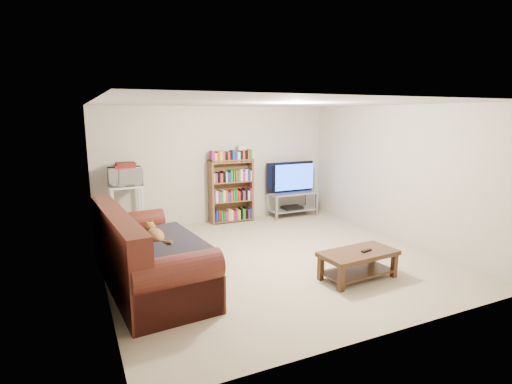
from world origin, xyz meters
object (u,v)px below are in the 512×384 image
tv_stand (292,200)px  bookshelf (231,190)px  coffee_table (358,260)px  sofa (143,261)px

tv_stand → bookshelf: (-1.40, 0.12, 0.32)m
coffee_table → bookshelf: bookshelf is taller
sofa → tv_stand: sofa is taller
sofa → bookshelf: size_ratio=1.89×
tv_stand → bookshelf: bearing=174.8°
sofa → coffee_table: size_ratio=2.26×
sofa → coffee_table: 2.89m
coffee_table → sofa: bearing=156.2°
tv_stand → bookshelf: bookshelf is taller
sofa → bookshelf: bookshelf is taller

